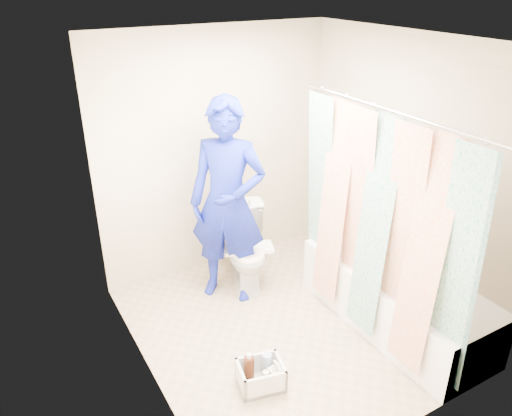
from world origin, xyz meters
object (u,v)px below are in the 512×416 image
bathtub (395,297)px  plumber (228,203)px  toilet (247,248)px  cleaning_caddy (262,376)px

bathtub → plumber: size_ratio=0.92×
toilet → cleaning_caddy: (-0.58, -1.28, -0.28)m
plumber → cleaning_caddy: size_ratio=5.01×
bathtub → toilet: toilet is taller
bathtub → plumber: plumber is taller
bathtub → plumber: bearing=132.3°
toilet → cleaning_caddy: size_ratio=1.99×
toilet → cleaning_caddy: 1.43m
bathtub → cleaning_caddy: bathtub is taller
cleaning_caddy → toilet: bearing=78.2°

